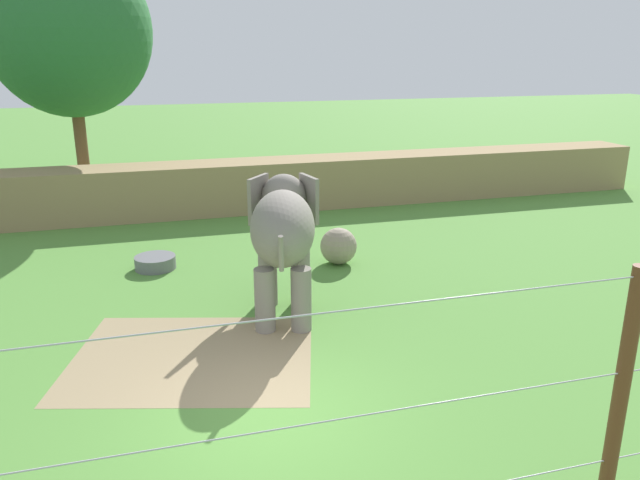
# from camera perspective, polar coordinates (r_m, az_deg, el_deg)

# --- Properties ---
(ground_plane) EXTENTS (120.00, 120.00, 0.00)m
(ground_plane) POSITION_cam_1_polar(r_m,az_deg,el_deg) (10.57, -4.96, -15.89)
(ground_plane) COLOR #518938
(dirt_patch) EXTENTS (5.42, 4.73, 0.01)m
(dirt_patch) POSITION_cam_1_polar(r_m,az_deg,el_deg) (12.56, -11.65, -10.46)
(dirt_patch) COLOR #937F5B
(dirt_patch) RESTS_ON ground
(embankment_wall) EXTENTS (36.00, 1.80, 1.81)m
(embankment_wall) POSITION_cam_1_polar(r_m,az_deg,el_deg) (22.82, -11.59, 4.63)
(embankment_wall) COLOR #997F56
(embankment_wall) RESTS_ON ground
(elephant) EXTENTS (2.06, 3.86, 2.92)m
(elephant) POSITION_cam_1_polar(r_m,az_deg,el_deg) (13.66, -3.43, 0.94)
(elephant) COLOR gray
(elephant) RESTS_ON ground
(enrichment_ball) EXTENTS (1.02, 1.02, 1.02)m
(enrichment_ball) POSITION_cam_1_polar(r_m,az_deg,el_deg) (17.17, 1.72, -0.56)
(enrichment_ball) COLOR gray
(enrichment_ball) RESTS_ON ground
(cable_fence) EXTENTS (9.00, 0.20, 3.30)m
(cable_fence) POSITION_cam_1_polar(r_m,az_deg,el_deg) (7.13, -0.25, -17.97)
(cable_fence) COLOR brown
(cable_fence) RESTS_ON ground
(water_tub) EXTENTS (1.10, 1.10, 0.35)m
(water_tub) POSITION_cam_1_polar(r_m,az_deg,el_deg) (17.46, -14.93, -1.99)
(water_tub) COLOR slate
(water_tub) RESTS_ON ground
(tree_far_left) EXTENTS (5.73, 5.73, 9.37)m
(tree_far_left) POSITION_cam_1_polar(r_m,az_deg,el_deg) (24.46, -22.16, 17.45)
(tree_far_left) COLOR brown
(tree_far_left) RESTS_ON ground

